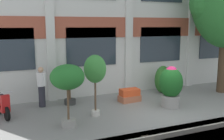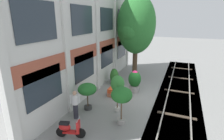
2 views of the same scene
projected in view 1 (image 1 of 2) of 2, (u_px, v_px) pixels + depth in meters
The scene contains 10 objects.
ground_plane at pixel (163, 110), 9.95m from camera, with size 80.00×80.00×0.00m, color gray.
apartment_facade at pixel (126, 0), 12.18m from camera, with size 14.80×0.64×8.75m.
potted_plant_square_trough at pixel (130, 95), 11.08m from camera, with size 0.94×0.59×0.55m.
potted_plant_low_pan at pixel (95, 70), 9.11m from camera, with size 0.78×0.78×2.20m.
potted_plant_ribbed_drum at pixel (171, 85), 10.25m from camera, with size 0.92×0.92×1.63m.
potted_plant_terracotta_small at pixel (67, 80), 8.12m from camera, with size 1.07×1.07×2.02m.
potted_plant_tall_urn at pixel (69, 75), 10.53m from camera, with size 1.10×1.10×1.64m.
scooter_near_curb at pixel (2, 105), 9.22m from camera, with size 0.63×1.35×0.98m.
resident_by_doorway at pixel (41, 86), 10.28m from camera, with size 0.34×0.47×1.60m.
topiary_hedge at pixel (163, 79), 12.44m from camera, with size 0.94×0.70×1.30m, color #286023.
Camera 1 is at (-5.50, -8.03, 3.22)m, focal length 42.00 mm.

